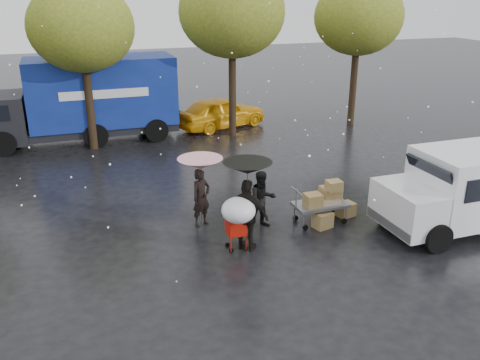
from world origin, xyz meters
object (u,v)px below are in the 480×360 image
object	(u,v)px
white_van	(473,187)
shopping_cart	(238,213)
vendor_cart	(324,198)
blue_truck	(83,100)
person_pink	(201,198)
yellow_taxi	(221,112)
person_black	(247,215)

from	to	relation	value
white_van	shopping_cart	bearing A→B (deg)	174.11
vendor_cart	blue_truck	distance (m)	12.13
person_pink	yellow_taxi	size ratio (longest dim) A/B	0.38
person_black	yellow_taxi	world-z (taller)	person_black
vendor_cart	yellow_taxi	distance (m)	10.78
person_pink	blue_truck	size ratio (longest dim) A/B	0.20
person_pink	white_van	bearing A→B (deg)	-45.13
person_black	vendor_cart	distance (m)	2.66
vendor_cart	blue_truck	bearing A→B (deg)	118.55
shopping_cart	white_van	bearing A→B (deg)	-5.89
white_van	blue_truck	distance (m)	15.40
white_van	blue_truck	bearing A→B (deg)	127.99
person_pink	shopping_cart	bearing A→B (deg)	-101.60
person_pink	shopping_cart	distance (m)	1.88
yellow_taxi	person_pink	bearing A→B (deg)	142.42
person_black	white_van	distance (m)	6.28
person_pink	vendor_cart	distance (m)	3.39
person_pink	shopping_cart	world-z (taller)	person_pink
yellow_taxi	vendor_cart	bearing A→B (deg)	160.72
vendor_cart	yellow_taxi	bearing A→B (deg)	88.17
white_van	yellow_taxi	xyz separation A→B (m)	(-3.35, 12.28, -0.43)
person_pink	blue_truck	xyz separation A→B (m)	(-2.53, 9.65, 0.94)
vendor_cart	blue_truck	xyz separation A→B (m)	(-5.77, 10.61, 1.03)
vendor_cart	person_black	bearing A→B (deg)	-163.04
vendor_cart	shopping_cart	distance (m)	2.95
person_pink	vendor_cart	xyz separation A→B (m)	(3.25, -0.97, -0.09)
person_black	yellow_taxi	size ratio (longest dim) A/B	0.43
white_van	yellow_taxi	distance (m)	12.74
person_pink	yellow_taxi	distance (m)	10.44
white_van	blue_truck	size ratio (longest dim) A/B	0.59
white_van	vendor_cart	bearing A→B (deg)	157.74
person_black	blue_truck	size ratio (longest dim) A/B	0.22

